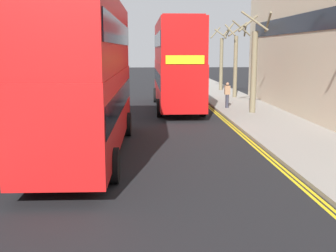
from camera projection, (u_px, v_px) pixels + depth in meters
name	position (u px, v px, depth m)	size (l,w,h in m)	color
sidewalk_right	(309.00, 144.00, 16.70)	(4.00, 80.00, 0.14)	gray
kerb_line_outer	(273.00, 159.00, 14.62)	(0.10, 56.00, 0.01)	yellow
kerb_line_inner	(269.00, 159.00, 14.61)	(0.10, 56.00, 0.01)	yellow
double_decker_bus_away	(86.00, 72.00, 14.79)	(3.01, 10.87, 5.64)	red
double_decker_bus_oncoming	(177.00, 62.00, 26.69)	(2.82, 10.82, 5.64)	#B20F0F
pedestrian_far	(227.00, 95.00, 26.42)	(0.34, 0.22, 1.62)	#2D2D38
street_tree_near	(236.00, 59.00, 31.94)	(2.05, 2.07, 5.81)	#6B6047
street_tree_far	(221.00, 61.00, 37.75)	(1.69, 1.84, 5.69)	#6B6047
street_tree_distant	(254.00, 67.00, 24.12)	(1.83, 1.97, 5.79)	#6B6047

